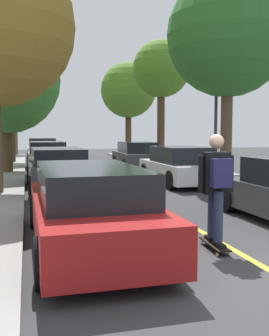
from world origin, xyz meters
TOP-DOWN VIEW (x-y plane):
  - ground at (0.00, 0.00)m, footprint 80.00×80.00m
  - center_line at (0.00, 4.00)m, footprint 0.12×39.20m
  - parked_car_left_nearest at (-2.19, 1.74)m, footprint 1.85×4.65m
  - parked_car_left_near at (-2.19, 8.66)m, footprint 1.96×4.49m
  - parked_car_left_far at (-2.19, 15.33)m, footprint 1.94×4.53m
  - parked_car_left_farthest at (-2.19, 22.01)m, footprint 1.93×4.62m
  - parked_car_right_near at (2.19, 8.93)m, footprint 1.93×4.32m
  - parked_car_right_far at (2.19, 14.92)m, footprint 1.96×4.06m
  - street_tree_left_near at (-3.96, 13.89)m, footprint 4.71×4.71m
  - street_tree_left_far at (-3.96, 20.27)m, footprint 3.26×3.26m
  - street_tree_left_farthest at (-3.96, 28.28)m, footprint 2.83×2.83m
  - street_tree_right_nearest at (3.96, 8.85)m, footprint 4.43×4.43m
  - street_tree_right_near at (3.96, 16.36)m, footprint 3.08×3.08m
  - street_tree_right_far at (3.96, 23.65)m, footprint 3.94×3.94m
  - streetlamp at (3.94, 9.68)m, footprint 0.36×0.24m
  - skateboard at (-0.28, 1.08)m, footprint 0.29×0.85m
  - skateboarder at (-0.29, 1.04)m, footprint 0.59×0.71m

SIDE VIEW (x-z plane):
  - ground at x=0.00m, z-range 0.00..0.00m
  - center_line at x=0.00m, z-range 0.00..0.01m
  - skateboard at x=-0.28m, z-range 0.04..0.14m
  - parked_car_right_near at x=2.19m, z-range -0.02..1.33m
  - parked_car_left_nearest at x=-2.19m, z-range 0.00..1.32m
  - parked_car_left_near at x=-2.19m, z-range -0.01..1.35m
  - parked_car_right_far at x=2.19m, z-range -0.02..1.37m
  - parked_car_left_far at x=-2.19m, z-range 0.00..1.41m
  - parked_car_left_farthest at x=-2.19m, z-range -0.01..1.48m
  - skateboarder at x=-0.29m, z-range 0.21..1.95m
  - streetlamp at x=3.94m, z-range 0.54..6.11m
  - street_tree_left_farthest at x=-3.96m, z-range 1.14..6.03m
  - street_tree_left_near at x=-3.96m, z-range 0.96..7.33m
  - street_tree_left_far at x=-3.96m, z-range 1.62..7.92m
  - street_tree_right_far at x=3.96m, z-range 1.49..8.19m
  - street_tree_right_near at x=3.96m, z-range 1.87..8.54m
  - street_tree_right_nearest at x=3.96m, z-range 1.61..9.04m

